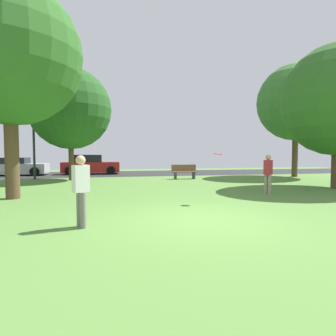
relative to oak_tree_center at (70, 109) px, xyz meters
The scene contains 12 objects.
ground_plane 12.72m from the oak_tree_center, 67.99° to the right, with size 44.00×44.00×0.00m, color #547F38.
road_strip 7.89m from the oak_tree_center, 47.41° to the left, with size 44.00×6.40×0.01m, color #28282B.
oak_tree_center is the anchor object (origin of this frame).
oak_tree_left 14.86m from the oak_tree_center, ahead, with size 5.22×5.22×7.73m.
maple_tree_far 6.86m from the oak_tree_center, 99.09° to the right, with size 4.96×4.96×7.54m.
person_thrower 11.82m from the oak_tree_center, 41.73° to the right, with size 0.39×0.35×1.55m.
person_catcher 11.84m from the oak_tree_center, 81.30° to the right, with size 0.39×0.35×1.56m.
frisbee_disc 11.01m from the oak_tree_center, 57.48° to the right, with size 0.38×0.38×0.07m.
parked_car_silver 7.43m from the oak_tree_center, 134.89° to the left, with size 4.34×2.04×1.31m.
parked_car_red 6.12m from the oak_tree_center, 81.12° to the left, with size 4.32×2.01×1.51m.
park_bench 7.89m from the oak_tree_center, ahead, with size 1.60×0.45×0.90m.
street_lamp_post 3.28m from the oak_tree_center, 155.12° to the left, with size 0.14×0.14×4.50m, color #2D2D33.
Camera 1 is at (-2.13, -6.22, 1.60)m, focal length 29.31 mm.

